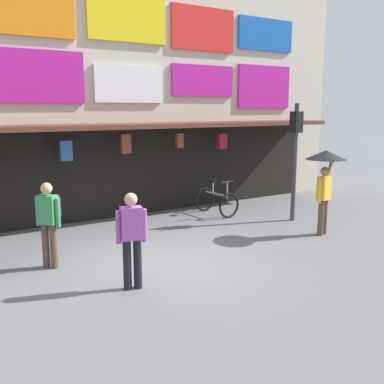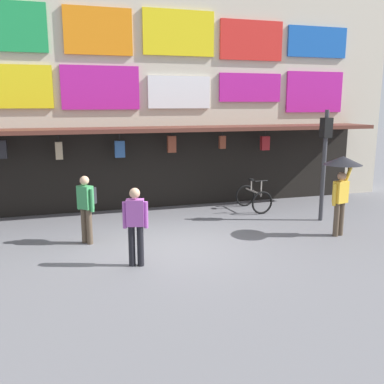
% 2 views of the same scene
% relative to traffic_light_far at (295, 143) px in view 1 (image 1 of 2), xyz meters
% --- Properties ---
extents(ground_plane, '(80.00, 80.00, 0.00)m').
position_rel_traffic_light_far_xyz_m(ground_plane, '(-4.73, -1.01, -2.14)').
color(ground_plane, slate).
extents(shopfront, '(18.00, 2.60, 8.00)m').
position_rel_traffic_light_far_xyz_m(shopfront, '(-4.73, 3.55, 1.82)').
color(shopfront, beige).
rests_on(shopfront, ground).
extents(traffic_light_far, '(0.30, 0.33, 3.20)m').
position_rel_traffic_light_far_xyz_m(traffic_light_far, '(0.00, 0.00, 0.00)').
color(traffic_light_far, '#38383D').
rests_on(traffic_light_far, ground).
extents(bicycle_parked, '(0.81, 1.21, 1.05)m').
position_rel_traffic_light_far_xyz_m(bicycle_parked, '(-1.39, 1.67, -1.75)').
color(bicycle_parked, black).
rests_on(bicycle_parked, ground).
extents(pedestrian_with_umbrella, '(0.96, 0.96, 2.08)m').
position_rel_traffic_light_far_xyz_m(pedestrian_with_umbrella, '(-0.42, -1.45, -0.50)').
color(pedestrian_with_umbrella, brown).
rests_on(pedestrian_with_umbrella, ground).
extents(pedestrian_in_blue, '(0.47, 0.47, 1.68)m').
position_rel_traffic_light_far_xyz_m(pedestrian_in_blue, '(-6.68, -0.21, -1.16)').
color(pedestrian_in_blue, brown).
rests_on(pedestrian_in_blue, ground).
extents(pedestrian_in_yellow, '(0.52, 0.30, 1.68)m').
position_rel_traffic_light_far_xyz_m(pedestrian_in_yellow, '(-5.78, -2.03, -1.19)').
color(pedestrian_in_yellow, black).
rests_on(pedestrian_in_yellow, ground).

